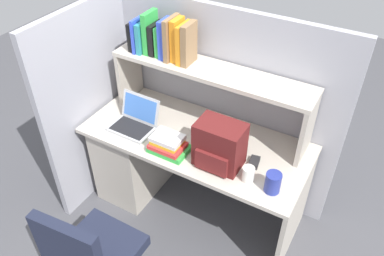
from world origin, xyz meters
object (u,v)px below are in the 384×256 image
at_px(computer_mouse, 254,162).
at_px(laptop, 135,121).
at_px(snack_canister, 273,183).
at_px(backpack, 219,146).
at_px(paper_cup, 248,174).

bearing_deg(computer_mouse, laptop, 173.93).
height_order(computer_mouse, snack_canister, snack_canister).
distance_m(backpack, paper_cup, 0.25).
relative_size(computer_mouse, paper_cup, 1.02).
distance_m(backpack, computer_mouse, 0.27).
bearing_deg(paper_cup, snack_canister, -2.93).
bearing_deg(paper_cup, backpack, 168.98).
height_order(computer_mouse, paper_cup, paper_cup).
bearing_deg(snack_canister, backpack, 172.31).
relative_size(paper_cup, snack_canister, 0.76).
xyz_separation_m(paper_cup, snack_canister, (0.16, -0.01, 0.02)).
bearing_deg(snack_canister, computer_mouse, 138.67).
height_order(paper_cup, snack_canister, snack_canister).
xyz_separation_m(laptop, snack_canister, (1.08, -0.10, 0.02)).
distance_m(paper_cup, snack_canister, 0.16).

